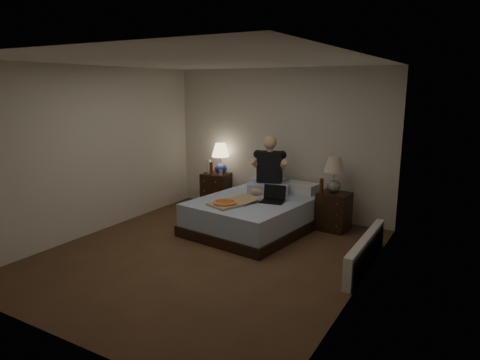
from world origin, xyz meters
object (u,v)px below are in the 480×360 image
Objects in this scene: lamp_right at (334,174)px; radiator at (365,252)px; bed at (256,214)px; beer_bottle_left at (211,168)px; nightstand_right at (334,211)px; soda_can at (221,173)px; person at (269,165)px; pizza_box at (225,203)px; laptop at (273,195)px; water_bottle at (209,167)px; beer_bottle_right at (321,186)px; lamp_left at (221,159)px; nightstand_left at (217,190)px.

lamp_right is 1.62m from radiator.
beer_bottle_left reaches higher than bed.
beer_bottle_left is at bearing -175.67° from nightstand_right.
soda_can is 0.06× the size of radiator.
pizza_box is at bearing -118.89° from person.
laptop reaches higher than radiator.
soda_can is at bearing -5.10° from water_bottle.
laptop is (-0.71, -0.70, -0.26)m from lamp_right.
bed is at bearing -146.07° from nightstand_right.
soda_can reaches higher than nightstand_right.
radiator is (3.20, -1.30, -0.55)m from water_bottle.
pizza_box is at bearing -100.55° from bed.
nightstand_right is 5.94× the size of soda_can.
beer_bottle_left is at bearing 161.08° from bed.
lamp_right is (1.02, 0.62, 0.63)m from bed.
person reaches higher than soda_can.
soda_can is at bearing 155.78° from bed.
bed is 1.20m from nightstand_right.
person is at bearing 98.40° from pizza_box.
beer_bottle_left is at bearing 179.81° from lamp_right.
lamp_right is 0.28m from beer_bottle_right.
soda_can is (0.27, -0.02, -0.07)m from water_bottle.
radiator is (2.93, -1.27, -0.48)m from soda_can.
laptop is (0.31, -0.08, 0.37)m from bed.
nightstand_right is 2.36m from beer_bottle_left.
lamp_left is at bearing 155.18° from radiator.
bed is 2.61× the size of pizza_box.
bed is 1.60m from water_bottle.
laptop is at bearing -30.48° from lamp_left.
soda_can is (-2.14, 0.10, 0.38)m from nightstand_right.
beer_bottle_right is (2.14, -0.18, -0.03)m from beer_bottle_left.
nightstand_right is at bearing 32.42° from laptop.
lamp_right is at bearing -8.16° from person.
pizza_box is (-1.26, -1.18, 0.24)m from nightstand_right.
nightstand_right is 1.74m from pizza_box.
bed is 3.35× the size of nightstand_right.
beer_bottle_right is (-0.13, -0.17, -0.17)m from lamp_right.
nightstand_right is at bearing -11.63° from nightstand_left.
water_bottle is 0.74× the size of laptop.
lamp_right is at bearing 35.71° from laptop.
nightstand_left is 0.68× the size of person.
soda_can is 0.11× the size of person.
nightstand_right is 1.06× the size of lamp_right.
pizza_box is at bearing -55.23° from soda_can.
laptop is (-0.58, -0.52, -0.09)m from beer_bottle_right.
radiator is at bearing -47.52° from beer_bottle_right.
laptop is at bearing -24.92° from water_bottle.
soda_can is 1.14m from person.
person is at bearing 112.39° from laptop.
radiator is (3.10, -1.23, -0.54)m from beer_bottle_left.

